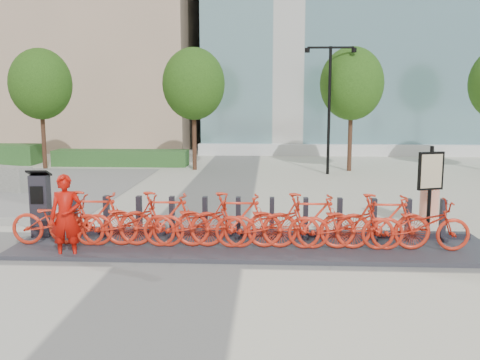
# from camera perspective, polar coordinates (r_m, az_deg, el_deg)

# --- Properties ---
(ground) EXTENTS (120.00, 120.00, 0.00)m
(ground) POSITION_cam_1_polar(r_m,az_deg,el_deg) (10.93, -5.72, -7.40)
(ground) COLOR beige
(hedge_b) EXTENTS (6.00, 1.20, 0.70)m
(hedge_b) POSITION_cam_1_polar(r_m,az_deg,el_deg) (24.63, -12.56, 2.32)
(hedge_b) COLOR #1C3B16
(hedge_b) RESTS_ON ground
(tree_0) EXTENTS (2.60, 2.60, 5.10)m
(tree_0) POSITION_cam_1_polar(r_m,az_deg,el_deg) (24.37, -20.50, 9.55)
(tree_0) COLOR #45291B
(tree_0) RESTS_ON ground
(tree_1) EXTENTS (2.60, 2.60, 5.10)m
(tree_1) POSITION_cam_1_polar(r_m,az_deg,el_deg) (22.59, -4.96, 10.17)
(tree_1) COLOR #45291B
(tree_1) RESTS_ON ground
(tree_2) EXTENTS (2.60, 2.60, 5.10)m
(tree_2) POSITION_cam_1_polar(r_m,az_deg,el_deg) (22.62, 11.83, 10.01)
(tree_2) COLOR #45291B
(tree_2) RESTS_ON ground
(streetlamp) EXTENTS (2.00, 0.20, 5.00)m
(streetlamp) POSITION_cam_1_polar(r_m,az_deg,el_deg) (21.50, 9.52, 8.93)
(streetlamp) COLOR black
(streetlamp) RESTS_ON ground
(dock_pad) EXTENTS (9.60, 2.40, 0.08)m
(dock_pad) POSITION_cam_1_polar(r_m,az_deg,el_deg) (11.09, 1.22, -6.90)
(dock_pad) COLOR #31323A
(dock_pad) RESTS_ON ground
(dock_rail_posts) EXTENTS (8.02, 0.50, 0.85)m
(dock_rail_posts) POSITION_cam_1_polar(r_m,az_deg,el_deg) (11.43, 1.61, -4.02)
(dock_rail_posts) COLOR #23222A
(dock_rail_posts) RESTS_ON dock_pad
(bike_0) EXTENTS (1.91, 0.67, 1.00)m
(bike_0) POSITION_cam_1_polar(r_m,az_deg,el_deg) (11.43, -18.84, -4.11)
(bike_0) COLOR red
(bike_0) RESTS_ON dock_pad
(bike_1) EXTENTS (1.85, 0.52, 1.11)m
(bike_1) POSITION_cam_1_polar(r_m,az_deg,el_deg) (11.17, -15.41, -3.95)
(bike_1) COLOR red
(bike_1) RESTS_ON dock_pad
(bike_2) EXTENTS (1.91, 0.67, 1.00)m
(bike_2) POSITION_cam_1_polar(r_m,az_deg,el_deg) (10.97, -11.82, -4.34)
(bike_2) COLOR red
(bike_2) RESTS_ON dock_pad
(bike_3) EXTENTS (1.85, 0.52, 1.11)m
(bike_3) POSITION_cam_1_polar(r_m,az_deg,el_deg) (10.80, -8.13, -4.15)
(bike_3) COLOR red
(bike_3) RESTS_ON dock_pad
(bike_4) EXTENTS (1.91, 0.67, 1.00)m
(bike_4) POSITION_cam_1_polar(r_m,az_deg,el_deg) (10.69, -4.32, -4.52)
(bike_4) COLOR red
(bike_4) RESTS_ON dock_pad
(bike_5) EXTENTS (1.85, 0.52, 1.11)m
(bike_5) POSITION_cam_1_polar(r_m,az_deg,el_deg) (10.61, -0.46, -4.29)
(bike_5) COLOR red
(bike_5) RESTS_ON dock_pad
(bike_6) EXTENTS (1.91, 0.67, 1.00)m
(bike_6) POSITION_cam_1_polar(r_m,az_deg,el_deg) (10.61, 3.44, -4.62)
(bike_6) COLOR red
(bike_6) RESTS_ON dock_pad
(bike_7) EXTENTS (1.85, 0.52, 1.11)m
(bike_7) POSITION_cam_1_polar(r_m,az_deg,el_deg) (10.62, 7.34, -4.35)
(bike_7) COLOR red
(bike_7) RESTS_ON dock_pad
(bike_8) EXTENTS (1.91, 0.67, 1.00)m
(bike_8) POSITION_cam_1_polar(r_m,az_deg,el_deg) (10.71, 11.19, -4.64)
(bike_8) COLOR red
(bike_8) RESTS_ON dock_pad
(bike_9) EXTENTS (1.85, 0.52, 1.11)m
(bike_9) POSITION_cam_1_polar(r_m,az_deg,el_deg) (10.83, 14.99, -4.33)
(bike_9) COLOR red
(bike_9) RESTS_ON dock_pad
(bike_10) EXTENTS (1.91, 0.67, 1.00)m
(bike_10) POSITION_cam_1_polar(r_m,az_deg,el_deg) (11.01, 18.65, -4.57)
(bike_10) COLOR red
(bike_10) RESTS_ON dock_pad
(kiosk) EXTENTS (0.48, 0.41, 1.46)m
(kiosk) POSITION_cam_1_polar(r_m,az_deg,el_deg) (12.22, -20.50, -2.44)
(kiosk) COLOR #23222A
(kiosk) RESTS_ON dock_pad
(worker_red) EXTENTS (0.64, 0.46, 1.62)m
(worker_red) POSITION_cam_1_polar(r_m,az_deg,el_deg) (10.62, -18.08, -3.77)
(worker_red) COLOR #B50E06
(worker_red) RESTS_ON ground
(construction_barrel) EXTENTS (0.60, 0.60, 0.88)m
(construction_barrel) POSITION_cam_1_polar(r_m,az_deg,el_deg) (13.97, 19.53, -2.44)
(construction_barrel) COLOR #E54F1A
(construction_barrel) RESTS_ON ground
(jersey_barrier) EXTENTS (2.13, 1.29, 0.80)m
(jersey_barrier) POSITION_cam_1_polar(r_m,az_deg,el_deg) (19.28, -23.90, 0.17)
(jersey_barrier) COLOR #9D9D99
(jersey_barrier) RESTS_ON ground
(map_sign) EXTENTS (0.63, 0.30, 1.94)m
(map_sign) POSITION_cam_1_polar(r_m,az_deg,el_deg) (13.04, 19.68, 0.56)
(map_sign) COLOR black
(map_sign) RESTS_ON ground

